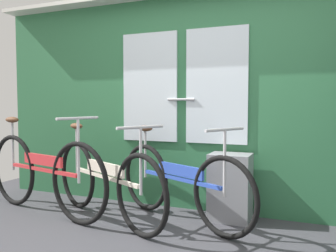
{
  "coord_description": "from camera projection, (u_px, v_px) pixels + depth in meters",
  "views": [
    {
      "loc": [
        1.03,
        -2.09,
        1.05
      ],
      "look_at": [
        -0.13,
        0.69,
        0.86
      ],
      "focal_mm": 38.04,
      "sensor_mm": 36.0,
      "label": 1
    }
  ],
  "objects": [
    {
      "name": "train_door_wall",
      "position": [
        202.0,
        96.0,
        3.47
      ],
      "size": [
        4.69,
        0.28,
        2.14
      ],
      "color": "#2D6B42",
      "rests_on": "ground_plane"
    },
    {
      "name": "bicycle_near_door",
      "position": [
        104.0,
        181.0,
        3.2
      ],
      "size": [
        1.59,
        0.85,
        0.88
      ],
      "rotation": [
        0.0,
        0.0,
        -0.46
      ],
      "color": "black",
      "rests_on": "ground_plane"
    },
    {
      "name": "bicycle_leaning_behind",
      "position": [
        179.0,
        183.0,
        3.15
      ],
      "size": [
        1.51,
        0.81,
        0.86
      ],
      "rotation": [
        0.0,
        0.0,
        -0.46
      ],
      "color": "black",
      "rests_on": "ground_plane"
    },
    {
      "name": "bicycle_by_pole",
      "position": [
        43.0,
        173.0,
        3.39
      ],
      "size": [
        1.73,
        0.58,
        0.94
      ],
      "rotation": [
        0.0,
        0.0,
        -0.24
      ],
      "color": "black",
      "rests_on": "ground_plane"
    },
    {
      "name": "trash_bin_by_wall",
      "position": [
        230.0,
        187.0,
        3.2
      ],
      "size": [
        0.37,
        0.28,
        0.6
      ],
      "primitive_type": "cube",
      "color": "gray",
      "rests_on": "ground_plane"
    }
  ]
}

